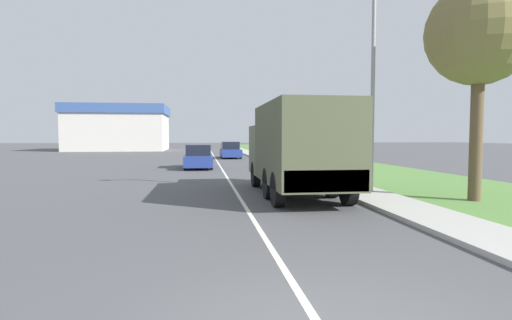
{
  "coord_description": "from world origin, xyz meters",
  "views": [
    {
      "loc": [
        -1.28,
        -3.73,
        2.1
      ],
      "look_at": [
        0.82,
        11.67,
        1.18
      ],
      "focal_mm": 28.0,
      "sensor_mm": 36.0,
      "label": 1
    }
  ],
  "objects_px": {
    "car_second_ahead": "(230,151)",
    "military_truck": "(297,147)",
    "lamp_post": "(368,69)",
    "car_nearest_ahead": "(198,158)"
  },
  "relations": [
    {
      "from": "military_truck",
      "to": "car_second_ahead",
      "type": "distance_m",
      "value": 25.09
    },
    {
      "from": "military_truck",
      "to": "car_nearest_ahead",
      "type": "height_order",
      "value": "military_truck"
    },
    {
      "from": "car_nearest_ahead",
      "to": "lamp_post",
      "type": "xyz_separation_m",
      "value": [
        6.06,
        -13.08,
        3.79
      ]
    },
    {
      "from": "car_second_ahead",
      "to": "military_truck",
      "type": "bearing_deg",
      "value": -88.72
    },
    {
      "from": "military_truck",
      "to": "car_second_ahead",
      "type": "xyz_separation_m",
      "value": [
        -0.56,
        25.07,
        -1.03
      ]
    },
    {
      "from": "car_nearest_ahead",
      "to": "military_truck",
      "type": "bearing_deg",
      "value": -74.63
    },
    {
      "from": "military_truck",
      "to": "lamp_post",
      "type": "relative_size",
      "value": 0.99
    },
    {
      "from": "lamp_post",
      "to": "military_truck",
      "type": "bearing_deg",
      "value": 176.34
    },
    {
      "from": "car_nearest_ahead",
      "to": "lamp_post",
      "type": "height_order",
      "value": "lamp_post"
    },
    {
      "from": "car_second_ahead",
      "to": "lamp_post",
      "type": "bearing_deg",
      "value": -83.08
    }
  ]
}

